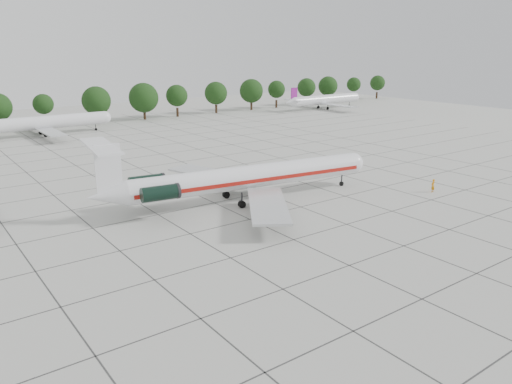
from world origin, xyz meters
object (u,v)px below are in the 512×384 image
(main_airliner, at_px, (237,178))
(bg_airliner_c, at_px, (45,123))
(ground_crew, at_px, (433,186))
(bg_airliner_e, at_px, (325,100))

(main_airliner, distance_m, bg_airliner_c, 68.30)
(main_airliner, relative_size, ground_crew, 20.90)
(ground_crew, height_order, bg_airliner_c, bg_airliner_c)
(main_airliner, height_order, ground_crew, main_airliner)
(ground_crew, bearing_deg, main_airliner, -34.52)
(bg_airliner_c, xyz_separation_m, bg_airliner_e, (86.48, -1.19, 0.00))
(main_airliner, height_order, bg_airliner_c, main_airliner)
(ground_crew, xyz_separation_m, bg_airliner_c, (-31.35, 80.27, 1.97))
(bg_airliner_c, bearing_deg, bg_airliner_e, -0.79)
(main_airliner, relative_size, bg_airliner_e, 1.38)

